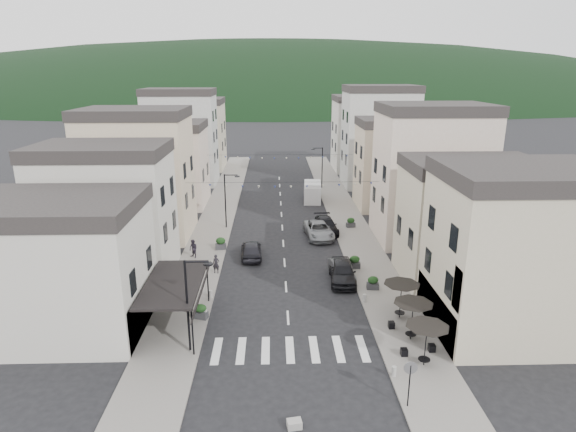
{
  "coord_description": "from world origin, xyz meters",
  "views": [
    {
      "loc": [
        -0.93,
        -23.91,
        16.49
      ],
      "look_at": [
        0.4,
        18.83,
        3.5
      ],
      "focal_mm": 30.0,
      "sensor_mm": 36.0,
      "label": 1
    }
  ],
  "objects_px": {
    "parked_car_a": "(342,271)",
    "parked_car_c": "(319,230)",
    "pedestrian_a": "(216,264)",
    "delivery_van": "(312,191)",
    "parked_car_b": "(342,271)",
    "parked_car_d": "(326,225)",
    "pedestrian_b": "(193,249)",
    "parked_car_e": "(251,250)"
  },
  "relations": [
    {
      "from": "parked_car_d",
      "to": "pedestrian_b",
      "type": "xyz_separation_m",
      "value": [
        -12.85,
        -7.17,
        0.22
      ]
    },
    {
      "from": "parked_car_b",
      "to": "pedestrian_b",
      "type": "bearing_deg",
      "value": 154.41
    },
    {
      "from": "pedestrian_a",
      "to": "pedestrian_b",
      "type": "xyz_separation_m",
      "value": [
        -2.45,
        3.53,
        0.05
      ]
    },
    {
      "from": "parked_car_a",
      "to": "parked_car_b",
      "type": "relative_size",
      "value": 1.14
    },
    {
      "from": "parked_car_a",
      "to": "pedestrian_b",
      "type": "xyz_separation_m",
      "value": [
        -12.85,
        5.28,
        0.11
      ]
    },
    {
      "from": "parked_car_a",
      "to": "parked_car_c",
      "type": "bearing_deg",
      "value": 98.22
    },
    {
      "from": "parked_car_c",
      "to": "parked_car_e",
      "type": "distance_m",
      "value": 8.6
    },
    {
      "from": "pedestrian_a",
      "to": "pedestrian_b",
      "type": "relative_size",
      "value": 0.95
    },
    {
      "from": "parked_car_e",
      "to": "pedestrian_a",
      "type": "bearing_deg",
      "value": 49.35
    },
    {
      "from": "delivery_van",
      "to": "pedestrian_a",
      "type": "distance_m",
      "value": 25.74
    },
    {
      "from": "parked_car_a",
      "to": "parked_car_c",
      "type": "height_order",
      "value": "parked_car_a"
    },
    {
      "from": "parked_car_c",
      "to": "parked_car_e",
      "type": "xyz_separation_m",
      "value": [
        -6.69,
        -5.4,
        -0.0
      ]
    },
    {
      "from": "parked_car_b",
      "to": "pedestrian_a",
      "type": "distance_m",
      "value": 10.49
    },
    {
      "from": "parked_car_c",
      "to": "delivery_van",
      "type": "bearing_deg",
      "value": 82.85
    },
    {
      "from": "parked_car_b",
      "to": "pedestrian_a",
      "type": "height_order",
      "value": "pedestrian_a"
    },
    {
      "from": "parked_car_d",
      "to": "parked_car_a",
      "type": "bearing_deg",
      "value": -94.71
    },
    {
      "from": "parked_car_d",
      "to": "parked_car_e",
      "type": "height_order",
      "value": "parked_car_e"
    },
    {
      "from": "parked_car_a",
      "to": "parked_car_b",
      "type": "xyz_separation_m",
      "value": [
        0.0,
        0.42,
        -0.13
      ]
    },
    {
      "from": "parked_car_b",
      "to": "parked_car_c",
      "type": "xyz_separation_m",
      "value": [
        -0.92,
        10.41,
        0.06
      ]
    },
    {
      "from": "parked_car_b",
      "to": "pedestrian_a",
      "type": "bearing_deg",
      "value": 167.84
    },
    {
      "from": "parked_car_e",
      "to": "parked_car_d",
      "type": "bearing_deg",
      "value": -140.8
    },
    {
      "from": "parked_car_a",
      "to": "parked_car_b",
      "type": "distance_m",
      "value": 0.44
    },
    {
      "from": "delivery_van",
      "to": "pedestrian_a",
      "type": "bearing_deg",
      "value": -108.59
    },
    {
      "from": "parked_car_c",
      "to": "delivery_van",
      "type": "relative_size",
      "value": 1.01
    },
    {
      "from": "parked_car_b",
      "to": "pedestrian_b",
      "type": "distance_m",
      "value": 13.75
    },
    {
      "from": "parked_car_e",
      "to": "delivery_van",
      "type": "distance_m",
      "value": 21.3
    },
    {
      "from": "pedestrian_b",
      "to": "delivery_van",
      "type": "bearing_deg",
      "value": 99.01
    },
    {
      "from": "pedestrian_a",
      "to": "delivery_van",
      "type": "bearing_deg",
      "value": 74.24
    },
    {
      "from": "parked_car_b",
      "to": "parked_car_d",
      "type": "height_order",
      "value": "parked_car_d"
    },
    {
      "from": "pedestrian_b",
      "to": "parked_car_a",
      "type": "bearing_deg",
      "value": 18.34
    },
    {
      "from": "parked_car_e",
      "to": "pedestrian_b",
      "type": "bearing_deg",
      "value": -1.87
    },
    {
      "from": "parked_car_e",
      "to": "delivery_van",
      "type": "relative_size",
      "value": 0.82
    },
    {
      "from": "parked_car_e",
      "to": "pedestrian_a",
      "type": "distance_m",
      "value": 4.62
    },
    {
      "from": "parked_car_c",
      "to": "pedestrian_a",
      "type": "bearing_deg",
      "value": -141.39
    },
    {
      "from": "parked_car_c",
      "to": "pedestrian_b",
      "type": "bearing_deg",
      "value": -160.22
    },
    {
      "from": "pedestrian_b",
      "to": "parked_car_b",
      "type": "bearing_deg",
      "value": 19.94
    },
    {
      "from": "parked_car_b",
      "to": "parked_car_e",
      "type": "relative_size",
      "value": 0.96
    },
    {
      "from": "parked_car_d",
      "to": "delivery_van",
      "type": "xyz_separation_m",
      "value": [
        -0.41,
        13.02,
        0.53
      ]
    },
    {
      "from": "parked_car_c",
      "to": "pedestrian_a",
      "type": "height_order",
      "value": "pedestrian_a"
    },
    {
      "from": "parked_car_d",
      "to": "parked_car_e",
      "type": "distance_m",
      "value": 10.36
    },
    {
      "from": "parked_car_b",
      "to": "delivery_van",
      "type": "distance_m",
      "value": 25.06
    },
    {
      "from": "parked_car_d",
      "to": "pedestrian_a",
      "type": "height_order",
      "value": "pedestrian_a"
    }
  ]
}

